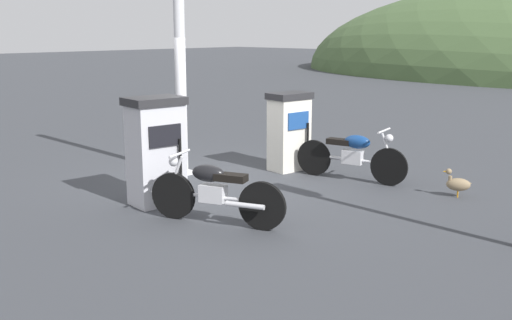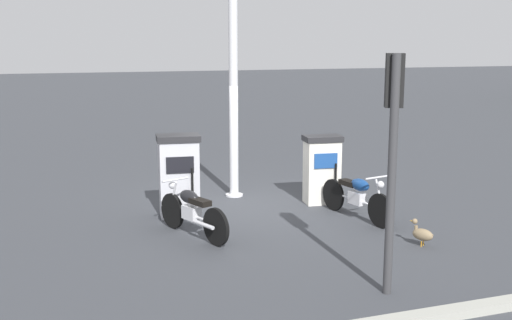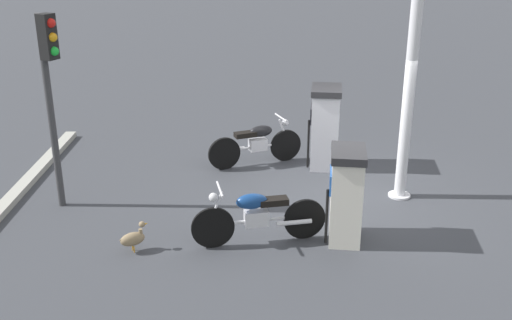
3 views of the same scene
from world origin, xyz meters
name	(u,v)px [view 3 (image 3 of 3)]	position (x,y,z in m)	size (l,w,h in m)	color
ground_plane	(343,197)	(0.00, 0.00, 0.00)	(120.00, 120.00, 0.00)	#383A3F
fuel_pump_near	(325,127)	(0.20, -1.57, 0.84)	(0.71, 0.91, 1.65)	silver
fuel_pump_far	(346,195)	(0.20, 1.57, 0.75)	(0.64, 0.85, 1.48)	silver
motorcycle_near_pump	(257,143)	(1.57, -1.63, 0.47)	(1.90, 0.88, 0.97)	black
motorcycle_far_pump	(257,214)	(1.55, 1.70, 0.49)	(2.06, 0.64, 0.97)	black
wandering_duck	(133,238)	(3.41, 1.97, 0.22)	(0.44, 0.35, 0.46)	#847051
roadside_traffic_light	(50,78)	(4.92, 0.38, 2.28)	(0.40, 0.30, 3.31)	#38383A
canopy_support_pole	(411,71)	(-1.03, -0.05, 2.31)	(0.40, 0.40, 4.77)	silver
road_edge_kerb	(16,194)	(5.94, 0.00, 0.06)	(0.25, 6.83, 0.12)	#9E9E93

